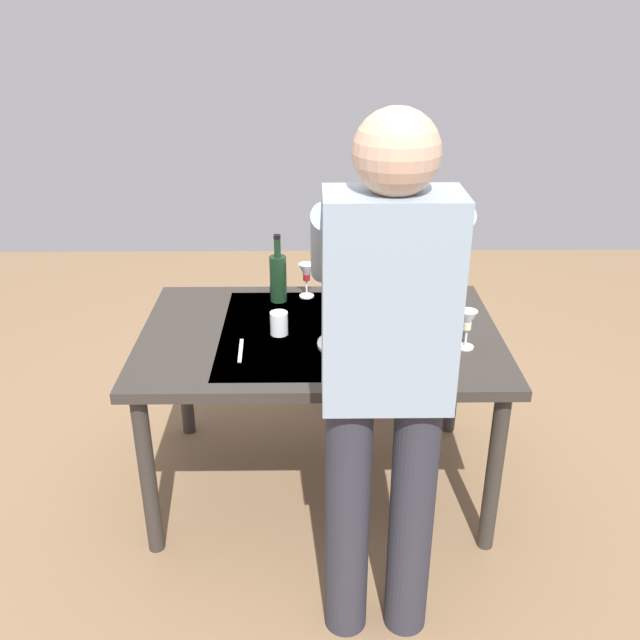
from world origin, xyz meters
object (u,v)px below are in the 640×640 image
object	(u,v)px
chair_near	(371,294)
water_cup_far_left	(423,353)
dining_table	(320,349)
serving_bowl_pasta	(370,304)
wine_glass_left	(306,274)
person_server	(386,370)
dinner_plate_near	(348,344)
wine_glass_right	(468,322)
water_cup_near_left	(279,323)
wine_bottle	(278,277)
water_cup_near_right	(444,287)

from	to	relation	value
chair_near	water_cup_far_left	distance (m)	1.14
dining_table	water_cup_far_left	bearing A→B (deg)	143.32
serving_bowl_pasta	wine_glass_left	bearing A→B (deg)	-31.21
chair_near	person_server	world-z (taller)	person_server
person_server	dinner_plate_near	size ratio (longest dim) A/B	7.34
water_cup_far_left	chair_near	bearing A→B (deg)	-85.60
wine_glass_right	water_cup_far_left	xyz separation A→B (m)	(0.18, 0.13, -0.06)
wine_glass_left	person_server	bearing A→B (deg)	102.19
serving_bowl_pasta	dinner_plate_near	world-z (taller)	serving_bowl_pasta
dining_table	water_cup_near_left	size ratio (longest dim) A/B	15.34
wine_bottle	dinner_plate_near	size ratio (longest dim) A/B	1.29
water_cup_near_left	person_server	bearing A→B (deg)	115.45
wine_glass_left	serving_bowl_pasta	distance (m)	0.32
water_cup_near_left	water_cup_far_left	distance (m)	0.58
wine_glass_left	chair_near	bearing A→B (deg)	-123.63
water_cup_near_left	wine_bottle	bearing A→B (deg)	-87.19
chair_near	water_cup_near_left	xyz separation A→B (m)	(0.43, 0.86, 0.25)
wine_glass_right	water_cup_near_right	distance (m)	0.49
person_server	water_cup_near_right	bearing A→B (deg)	-109.04
serving_bowl_pasta	water_cup_near_right	bearing A→B (deg)	-155.27
dining_table	wine_bottle	size ratio (longest dim) A/B	4.74
chair_near	wine_glass_right	world-z (taller)	chair_near
dinner_plate_near	wine_glass_left	bearing A→B (deg)	-71.33
water_cup_near_right	serving_bowl_pasta	xyz separation A→B (m)	(0.34, 0.15, -0.01)
serving_bowl_pasta	dining_table	bearing A→B (deg)	41.90
wine_glass_right	wine_bottle	bearing A→B (deg)	-32.07
chair_near	water_cup_near_right	world-z (taller)	chair_near
wine_glass_right	water_cup_near_left	world-z (taller)	wine_glass_right
water_cup_near_left	water_cup_far_left	world-z (taller)	water_cup_near_left
chair_near	dinner_plate_near	xyz separation A→B (m)	(0.17, 0.96, 0.21)
person_server	wine_bottle	xyz separation A→B (m)	(0.35, -1.03, -0.12)
wine_bottle	wine_glass_right	xyz separation A→B (m)	(-0.72, 0.45, -0.01)
wine_glass_right	person_server	bearing A→B (deg)	57.97
wine_glass_left	wine_glass_right	bearing A→B (deg)	140.57
wine_bottle	serving_bowl_pasta	xyz separation A→B (m)	(-0.38, 0.12, -0.08)
dining_table	person_server	size ratio (longest dim) A/B	0.83
chair_near	water_cup_near_left	distance (m)	1.00
water_cup_near_right	water_cup_far_left	distance (m)	0.64
dining_table	water_cup_near_left	world-z (taller)	water_cup_near_left
person_server	wine_glass_right	world-z (taller)	person_server
person_server	serving_bowl_pasta	distance (m)	0.93
wine_glass_right	water_cup_near_right	bearing A→B (deg)	-90.46
wine_bottle	dinner_plate_near	world-z (taller)	wine_bottle
wine_glass_left	wine_bottle	bearing A→B (deg)	18.97
dining_table	water_cup_near_right	world-z (taller)	water_cup_near_right
water_cup_near_left	water_cup_near_right	distance (m)	0.79
dining_table	water_cup_far_left	xyz separation A→B (m)	(-0.36, 0.27, 0.12)
person_server	water_cup_far_left	xyz separation A→B (m)	(-0.18, -0.46, -0.19)
person_server	water_cup_near_left	size ratio (longest dim) A/B	18.47
serving_bowl_pasta	water_cup_near_left	bearing A→B (deg)	29.30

